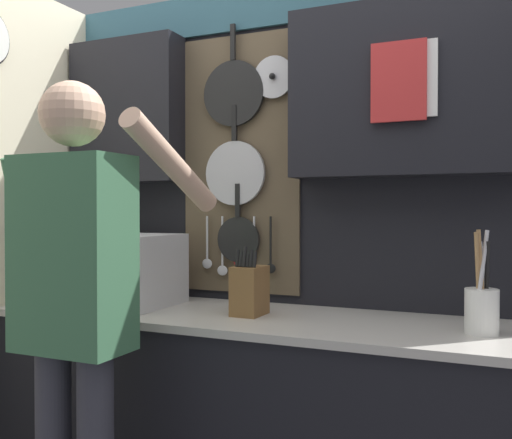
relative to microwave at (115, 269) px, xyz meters
name	(u,v)px	position (x,y,z in m)	size (l,w,h in m)	color
base_cabinet_counter	(247,429)	(0.64, 0.01, -0.62)	(2.10, 0.64, 0.92)	black
back_wall_unit	(278,185)	(0.66, 0.30, 0.38)	(2.67, 0.23, 2.35)	black
microwave	(115,269)	(0.00, 0.00, 0.00)	(0.53, 0.39, 0.31)	silver
knife_block	(249,290)	(0.66, 0.00, -0.05)	(0.11, 0.15, 0.28)	brown
utensil_crock	(482,307)	(1.52, 0.00, -0.06)	(0.11, 0.11, 0.35)	white
person	(76,293)	(0.26, -0.55, -0.02)	(0.54, 0.64, 1.77)	#383842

